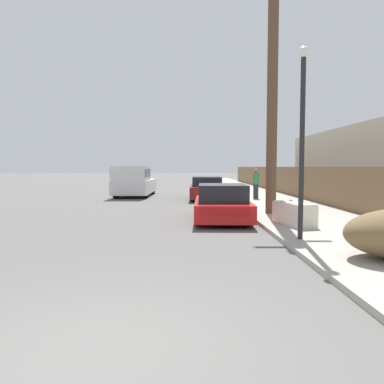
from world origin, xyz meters
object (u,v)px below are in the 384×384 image
at_px(utility_pole, 272,88).
at_px(discarded_fridge, 294,213).
at_px(car_parked_mid, 207,189).
at_px(street_lamp, 302,128).
at_px(pedestrian, 256,183).
at_px(pickup_truck, 134,182).
at_px(parked_sports_car_red, 222,204).

bearing_deg(utility_pole, discarded_fridge, -88.97).
relative_size(discarded_fridge, car_parked_mid, 0.36).
xyz_separation_m(car_parked_mid, utility_pole, (1.97, -7.30, 4.08)).
bearing_deg(car_parked_mid, street_lamp, -80.82).
bearing_deg(pedestrian, car_parked_mid, 160.62).
bearing_deg(pickup_truck, street_lamp, 114.19).
xyz_separation_m(discarded_fridge, pickup_truck, (-6.41, 12.14, 0.48)).
xyz_separation_m(parked_sports_car_red, street_lamp, (1.48, -3.95, 2.17)).
bearing_deg(utility_pole, pickup_truck, 124.23).
bearing_deg(parked_sports_car_red, pickup_truck, 115.83).
bearing_deg(pickup_truck, car_parked_mid, 156.68).
height_order(parked_sports_car_red, car_parked_mid, car_parked_mid).
bearing_deg(pedestrian, discarded_fridge, -93.71).
xyz_separation_m(car_parked_mid, street_lamp, (1.53, -12.31, 2.13)).
relative_size(pickup_truck, street_lamp, 1.20).
relative_size(discarded_fridge, pedestrian, 1.06).
height_order(car_parked_mid, street_lamp, street_lamp).
relative_size(car_parked_mid, pickup_truck, 0.88).
height_order(parked_sports_car_red, pickup_truck, pickup_truck).
distance_m(pickup_truck, pedestrian, 7.61).
bearing_deg(utility_pole, street_lamp, -95.01).
distance_m(parked_sports_car_red, pickup_truck, 11.33).
height_order(car_parked_mid, pickup_truck, pickup_truck).
bearing_deg(pickup_truck, utility_pole, 126.02).
bearing_deg(street_lamp, pedestrian, 84.56).
bearing_deg(parked_sports_car_red, utility_pole, 31.67).
distance_m(discarded_fridge, parked_sports_car_red, 2.62).
distance_m(car_parked_mid, pickup_truck, 4.86).
bearing_deg(discarded_fridge, street_lamp, -115.56).
bearing_deg(car_parked_mid, pedestrian, -17.30).
xyz_separation_m(pickup_truck, utility_pole, (6.36, -9.35, 3.76)).
relative_size(discarded_fridge, utility_pole, 0.19).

